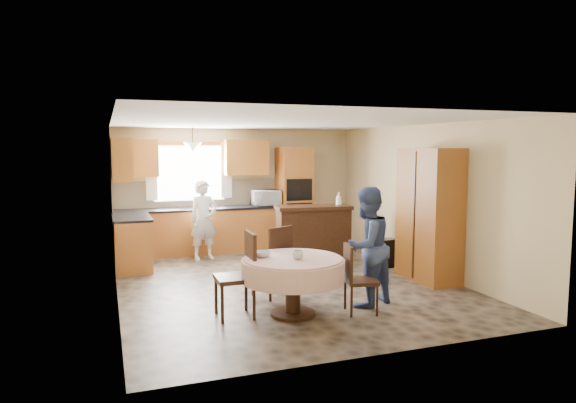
# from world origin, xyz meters

# --- Properties ---
(floor) EXTENTS (5.00, 6.00, 0.01)m
(floor) POSITION_xyz_m (0.00, 0.00, 0.00)
(floor) COLOR brown
(floor) RESTS_ON ground
(ceiling) EXTENTS (5.00, 6.00, 0.01)m
(ceiling) POSITION_xyz_m (0.00, 0.00, 2.50)
(ceiling) COLOR white
(ceiling) RESTS_ON wall_back
(wall_back) EXTENTS (5.00, 0.02, 2.50)m
(wall_back) POSITION_xyz_m (0.00, 3.00, 1.25)
(wall_back) COLOR tan
(wall_back) RESTS_ON floor
(wall_front) EXTENTS (5.00, 0.02, 2.50)m
(wall_front) POSITION_xyz_m (0.00, -3.00, 1.25)
(wall_front) COLOR tan
(wall_front) RESTS_ON floor
(wall_left) EXTENTS (0.02, 6.00, 2.50)m
(wall_left) POSITION_xyz_m (-2.50, 0.00, 1.25)
(wall_left) COLOR tan
(wall_left) RESTS_ON floor
(wall_right) EXTENTS (0.02, 6.00, 2.50)m
(wall_right) POSITION_xyz_m (2.50, 0.00, 1.25)
(wall_right) COLOR tan
(wall_right) RESTS_ON floor
(window) EXTENTS (1.40, 0.03, 1.10)m
(window) POSITION_xyz_m (-1.00, 2.98, 1.60)
(window) COLOR white
(window) RESTS_ON wall_back
(curtain_left) EXTENTS (0.22, 0.02, 1.15)m
(curtain_left) POSITION_xyz_m (-1.75, 2.93, 1.65)
(curtain_left) COLOR white
(curtain_left) RESTS_ON wall_back
(curtain_right) EXTENTS (0.22, 0.02, 1.15)m
(curtain_right) POSITION_xyz_m (-0.25, 2.93, 1.65)
(curtain_right) COLOR white
(curtain_right) RESTS_ON wall_back
(base_cab_back) EXTENTS (3.30, 0.60, 0.88)m
(base_cab_back) POSITION_xyz_m (-0.85, 2.70, 0.44)
(base_cab_back) COLOR #BD6E32
(base_cab_back) RESTS_ON floor
(counter_back) EXTENTS (3.30, 0.64, 0.04)m
(counter_back) POSITION_xyz_m (-0.85, 2.70, 0.90)
(counter_back) COLOR black
(counter_back) RESTS_ON base_cab_back
(base_cab_left) EXTENTS (0.60, 1.20, 0.88)m
(base_cab_left) POSITION_xyz_m (-2.20, 1.80, 0.44)
(base_cab_left) COLOR #BD6E32
(base_cab_left) RESTS_ON floor
(counter_left) EXTENTS (0.64, 1.20, 0.04)m
(counter_left) POSITION_xyz_m (-2.20, 1.80, 0.90)
(counter_left) COLOR black
(counter_left) RESTS_ON base_cab_left
(backsplash) EXTENTS (3.30, 0.02, 0.55)m
(backsplash) POSITION_xyz_m (-0.85, 2.99, 1.18)
(backsplash) COLOR #CEB491
(backsplash) RESTS_ON wall_back
(wall_cab_left) EXTENTS (0.85, 0.33, 0.72)m
(wall_cab_left) POSITION_xyz_m (-2.05, 2.83, 1.91)
(wall_cab_left) COLOR #B76F2D
(wall_cab_left) RESTS_ON wall_back
(wall_cab_right) EXTENTS (0.90, 0.33, 0.72)m
(wall_cab_right) POSITION_xyz_m (0.15, 2.83, 1.91)
(wall_cab_right) COLOR #B76F2D
(wall_cab_right) RESTS_ON wall_back
(wall_cab_side) EXTENTS (0.33, 1.20, 0.72)m
(wall_cab_side) POSITION_xyz_m (-2.33, 1.80, 1.91)
(wall_cab_side) COLOR #B76F2D
(wall_cab_side) RESTS_ON wall_left
(oven_tower) EXTENTS (0.66, 0.62, 2.12)m
(oven_tower) POSITION_xyz_m (1.15, 2.69, 1.06)
(oven_tower) COLOR #BD6E32
(oven_tower) RESTS_ON floor
(oven_upper) EXTENTS (0.56, 0.01, 0.45)m
(oven_upper) POSITION_xyz_m (1.15, 2.38, 1.25)
(oven_upper) COLOR black
(oven_upper) RESTS_ON oven_tower
(oven_lower) EXTENTS (0.56, 0.01, 0.45)m
(oven_lower) POSITION_xyz_m (1.15, 2.38, 0.75)
(oven_lower) COLOR black
(oven_lower) RESTS_ON oven_tower
(pendant) EXTENTS (0.36, 0.36, 0.18)m
(pendant) POSITION_xyz_m (-1.00, 2.50, 2.12)
(pendant) COLOR beige
(pendant) RESTS_ON ceiling
(sideboard) EXTENTS (1.44, 0.74, 0.98)m
(sideboard) POSITION_xyz_m (0.99, 1.24, 0.49)
(sideboard) COLOR #371D0F
(sideboard) RESTS_ON floor
(space_heater) EXTENTS (0.38, 0.28, 0.50)m
(space_heater) POSITION_xyz_m (2.03, 0.40, 0.25)
(space_heater) COLOR black
(space_heater) RESTS_ON floor
(cupboard) EXTENTS (0.55, 1.10, 2.10)m
(cupboard) POSITION_xyz_m (2.22, -0.60, 1.05)
(cupboard) COLOR #BD6E32
(cupboard) RESTS_ON floor
(dining_table) EXTENTS (1.30, 1.30, 0.74)m
(dining_table) POSITION_xyz_m (-0.43, -1.52, 0.58)
(dining_table) COLOR #371D0F
(dining_table) RESTS_ON floor
(chair_left) EXTENTS (0.47, 0.47, 1.06)m
(chair_left) POSITION_xyz_m (-1.05, -1.35, 0.59)
(chair_left) COLOR #371D0F
(chair_left) RESTS_ON floor
(chair_back) EXTENTS (0.58, 0.58, 1.02)m
(chair_back) POSITION_xyz_m (-0.39, -0.70, 0.56)
(chair_back) COLOR #371D0F
(chair_back) RESTS_ON floor
(chair_right) EXTENTS (0.46, 0.46, 0.89)m
(chair_right) POSITION_xyz_m (0.36, -1.71, 0.49)
(chair_right) COLOR #371D0F
(chair_right) RESTS_ON floor
(framed_picture) EXTENTS (0.06, 0.55, 0.46)m
(framed_picture) POSITION_xyz_m (2.47, 0.29, 1.50)
(framed_picture) COLOR gold
(framed_picture) RESTS_ON wall_right
(microwave) EXTENTS (0.60, 0.43, 0.32)m
(microwave) POSITION_xyz_m (0.51, 2.65, 1.08)
(microwave) COLOR silver
(microwave) RESTS_ON counter_back
(person_sink) EXTENTS (0.62, 0.48, 1.51)m
(person_sink) POSITION_xyz_m (-0.88, 2.11, 0.75)
(person_sink) COLOR silver
(person_sink) RESTS_ON floor
(person_dining) EXTENTS (0.95, 0.86, 1.60)m
(person_dining) POSITION_xyz_m (0.64, -1.46, 0.80)
(person_dining) COLOR navy
(person_dining) RESTS_ON floor
(bowl_sideboard) EXTENTS (0.24, 0.24, 0.06)m
(bowl_sideboard) POSITION_xyz_m (0.68, 1.24, 1.01)
(bowl_sideboard) COLOR #B2B2B2
(bowl_sideboard) RESTS_ON sideboard
(bottle_sideboard) EXTENTS (0.15, 0.15, 0.29)m
(bottle_sideboard) POSITION_xyz_m (1.50, 1.24, 1.13)
(bottle_sideboard) COLOR silver
(bottle_sideboard) RESTS_ON sideboard
(cup_table) EXTENTS (0.16, 0.16, 0.11)m
(cup_table) POSITION_xyz_m (-0.40, -1.62, 0.79)
(cup_table) COLOR #B2B2B2
(cup_table) RESTS_ON dining_table
(bowl_table) EXTENTS (0.27, 0.27, 0.07)m
(bowl_table) POSITION_xyz_m (-0.77, -1.34, 0.77)
(bowl_table) COLOR #B2B2B2
(bowl_table) RESTS_ON dining_table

